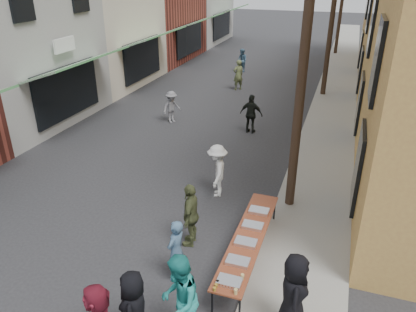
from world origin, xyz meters
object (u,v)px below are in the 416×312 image
Objects in this scene: server at (293,295)px; utility_pole_near at (304,55)px; guest_front_a at (135,310)px; utility_pole_mid at (333,10)px; serving_table at (249,238)px; guest_front_c at (179,301)px; catering_tray_sausage at (229,281)px.

utility_pole_near is at bearing -1.16° from server.
server is (2.72, 1.19, 0.14)m from guest_front_a.
utility_pole_mid reaches higher than guest_front_a.
serving_table is 2.72m from guest_front_c.
guest_front_a is (-1.42, -2.99, 0.13)m from serving_table.
guest_front_c is 1.09× the size of server.
serving_table is at bearing 139.56° from guest_front_a.
utility_pole_near reaches higher than guest_front_a.
guest_front_a reaches higher than catering_tray_sausage.
guest_front_a is (-2.00, -17.87, -3.65)m from utility_pole_mid.
guest_front_c is at bearing 102.48° from server.
serving_table is 8.00× the size of catering_tray_sausage.
utility_pole_mid is 18.35m from guest_front_a.
guest_front_a is at bearing -96.37° from utility_pole_mid.
serving_table is at bearing -101.22° from utility_pole_near.
utility_pole_near is 7.20m from guest_front_a.
server is (1.29, -0.16, 0.20)m from catering_tray_sausage.
serving_table is at bearing 25.69° from server.
guest_front_a is 0.87× the size of guest_front_c.
guest_front_a is at bearing 103.68° from server.
serving_table is 1.65m from catering_tray_sausage.
catering_tray_sausage is 0.30× the size of guest_front_a.
guest_front_a is at bearing -136.66° from catering_tray_sausage.
serving_table is at bearing 152.73° from guest_front_c.
serving_table is 2.25× the size of server.
guest_front_a is 2.97m from server.
utility_pole_near reaches higher than serving_table.
server is (1.98, 0.82, 0.02)m from guest_front_c.
catering_tray_sausage is at bearing 132.17° from guest_front_c.
guest_front_c is (-1.26, -5.50, -3.53)m from utility_pole_near.
utility_pole_mid is 17.06m from server.
catering_tray_sausage is 1.21m from guest_front_c.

